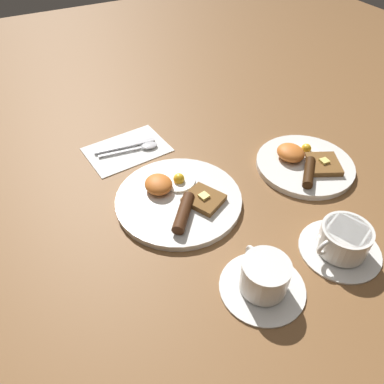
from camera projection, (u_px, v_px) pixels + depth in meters
name	position (u px, v px, depth m)	size (l,w,h in m)	color
ground_plane	(179.00, 202.00, 0.87)	(3.00, 3.00, 0.00)	brown
breakfast_plate_near	(178.00, 198.00, 0.86)	(0.29, 0.29, 0.05)	silver
breakfast_plate_far	(304.00, 163.00, 0.95)	(0.25, 0.25, 0.05)	silver
teacup_near	(264.00, 278.00, 0.68)	(0.16, 0.16, 0.07)	silver
teacup_far	(343.00, 242.00, 0.74)	(0.16, 0.16, 0.07)	silver
napkin	(127.00, 149.00, 1.01)	(0.15, 0.21, 0.01)	white
knife	(122.00, 146.00, 1.01)	(0.03, 0.17, 0.01)	silver
spoon	(143.00, 147.00, 1.01)	(0.04, 0.16, 0.01)	silver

